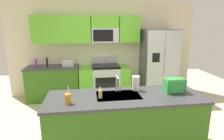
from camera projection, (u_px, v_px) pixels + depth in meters
ground_plane at (115, 131)px, 3.59m from camera, size 9.00×9.00×0.00m
kitchen_wall_unit at (99, 43)px, 5.22m from camera, size 5.20×0.43×2.60m
back_counter at (54, 83)px, 5.02m from camera, size 1.36×0.63×0.90m
range_oven at (104, 81)px, 5.21m from camera, size 1.36×0.61×1.10m
refrigerator at (158, 63)px, 5.23m from camera, size 0.90×0.76×1.85m
island_counter at (125, 122)px, 3.01m from camera, size 2.42×0.84×0.90m
toaster at (68, 63)px, 4.90m from camera, size 0.28×0.16×0.18m
pepper_mill at (47, 62)px, 4.87m from camera, size 0.05×0.05×0.24m
bottle_purple at (36, 63)px, 4.80m from camera, size 0.06×0.06×0.23m
sink_faucet at (117, 82)px, 3.04m from camera, size 0.08×0.21×0.28m
drink_cup_orange at (68, 99)px, 2.62m from camera, size 0.08×0.08×0.26m
soap_dispenser at (100, 94)px, 2.81m from camera, size 0.06×0.06×0.17m
paper_towel_roll at (136, 83)px, 3.15m from camera, size 0.12×0.12×0.24m
backpack at (174, 85)px, 3.05m from camera, size 0.32×0.22×0.23m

